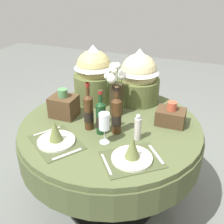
# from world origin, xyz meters

# --- Properties ---
(ground) EXTENTS (8.00, 8.00, 0.00)m
(ground) POSITION_xyz_m (0.00, 0.00, 0.00)
(ground) COLOR slate
(dining_table) EXTENTS (1.31, 1.31, 0.72)m
(dining_table) POSITION_xyz_m (0.00, 0.00, 0.58)
(dining_table) COLOR #4C5633
(dining_table) RESTS_ON ground
(place_setting_left) EXTENTS (0.43, 0.41, 0.16)m
(place_setting_left) POSITION_xyz_m (-0.24, -0.34, 0.77)
(place_setting_left) COLOR #41492B
(place_setting_left) RESTS_ON dining_table
(place_setting_right) EXTENTS (0.43, 0.41, 0.16)m
(place_setting_right) POSITION_xyz_m (0.26, -0.34, 0.77)
(place_setting_right) COLOR #41492B
(place_setting_right) RESTS_ON dining_table
(flower_vase) EXTENTS (0.15, 0.16, 0.43)m
(flower_vase) POSITION_xyz_m (-0.02, 0.15, 0.92)
(flower_vase) COLOR #332819
(flower_vase) RESTS_ON dining_table
(wine_bottle_left) EXTENTS (0.07, 0.07, 0.31)m
(wine_bottle_left) POSITION_xyz_m (-0.02, -0.13, 0.84)
(wine_bottle_left) COLOR #143819
(wine_bottle_left) RESTS_ON dining_table
(wine_bottle_centre) EXTENTS (0.07, 0.07, 0.34)m
(wine_bottle_centre) POSITION_xyz_m (-0.12, -0.11, 0.86)
(wine_bottle_centre) COLOR #422814
(wine_bottle_centre) RESTS_ON dining_table
(wine_bottle_right) EXTENTS (0.07, 0.07, 0.33)m
(wine_bottle_right) POSITION_xyz_m (0.08, -0.09, 0.86)
(wine_bottle_right) COLOR #422814
(wine_bottle_right) RESTS_ON dining_table
(wine_glass_right) EXTENTS (0.07, 0.07, 0.21)m
(wine_glass_right) POSITION_xyz_m (0.05, -0.23, 0.87)
(wine_glass_right) COLOR silver
(wine_glass_right) RESTS_ON dining_table
(pepper_mill) EXTENTS (0.04, 0.04, 0.18)m
(pepper_mill) POSITION_xyz_m (0.23, -0.12, 0.81)
(pepper_mill) COLOR #B7B2AD
(pepper_mill) RESTS_ON dining_table
(gift_tub_back_left) EXTENTS (0.33, 0.33, 0.46)m
(gift_tub_back_left) POSITION_xyz_m (-0.27, 0.33, 0.97)
(gift_tub_back_left) COLOR #566033
(gift_tub_back_left) RESTS_ON dining_table
(gift_tub_back_centre) EXTENTS (0.34, 0.34, 0.44)m
(gift_tub_back_centre) POSITION_xyz_m (0.07, 0.44, 0.95)
(gift_tub_back_centre) COLOR #566033
(gift_tub_back_centre) RESTS_ON dining_table
(woven_basket_side_left) EXTENTS (0.19, 0.16, 0.22)m
(woven_basket_side_left) POSITION_xyz_m (-0.37, -0.01, 0.81)
(woven_basket_side_left) COLOR #47331E
(woven_basket_side_left) RESTS_ON dining_table
(woven_basket_side_right) EXTENTS (0.20, 0.15, 0.17)m
(woven_basket_side_right) POSITION_xyz_m (0.40, 0.15, 0.79)
(woven_basket_side_right) COLOR #47331E
(woven_basket_side_right) RESTS_ON dining_table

